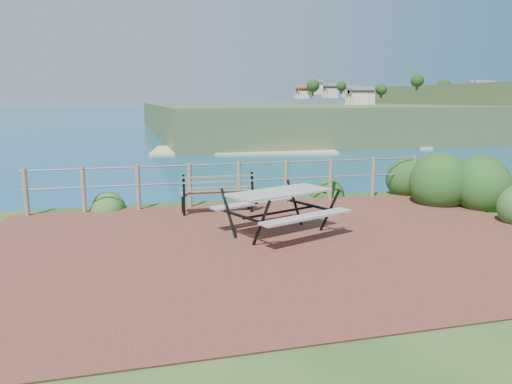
% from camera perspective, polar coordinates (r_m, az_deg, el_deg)
% --- Properties ---
extents(ground, '(10.00, 7.00, 0.12)m').
position_cam_1_polar(ground, '(8.60, 3.10, -5.98)').
color(ground, brown).
rests_on(ground, ground).
extents(ocean, '(1200.00, 1200.00, 0.00)m').
position_cam_1_polar(ocean, '(207.87, -14.34, 9.62)').
color(ocean, '#145D79').
rests_on(ocean, ground).
extents(safety_railing, '(9.40, 0.10, 1.00)m').
position_cam_1_polar(safety_railing, '(11.63, -1.95, 1.31)').
color(safety_railing, '#6B5B4C').
rests_on(safety_railing, ground).
extents(distant_bay, '(290.00, 232.36, 24.00)m').
position_cam_1_polar(distant_bay, '(274.13, 25.32, 8.79)').
color(distant_bay, '#355128').
rests_on(distant_bay, ground).
extents(picnic_table, '(2.04, 1.54, 0.80)m').
position_cam_1_polar(picnic_table, '(9.04, 2.70, -1.82)').
color(picnic_table, '#9B958B').
rests_on(picnic_table, ground).
extents(park_bench, '(1.59, 0.43, 0.89)m').
position_cam_1_polar(park_bench, '(10.78, -4.49, 0.62)').
color(park_bench, brown).
rests_on(park_bench, ground).
extents(shrub_right_front, '(1.61, 1.61, 2.28)m').
position_cam_1_polar(shrub_right_front, '(12.39, 22.68, -1.64)').
color(shrub_right_front, '#144417').
rests_on(shrub_right_front, ground).
extents(shrub_right_edge, '(1.13, 1.13, 1.62)m').
position_cam_1_polar(shrub_right_edge, '(13.84, 17.50, -0.09)').
color(shrub_right_edge, '#144417').
rests_on(shrub_right_edge, ground).
extents(shrub_lip_west, '(0.86, 0.86, 0.64)m').
position_cam_1_polar(shrub_lip_west, '(11.89, -17.11, -1.76)').
color(shrub_lip_west, '#1E521F').
rests_on(shrub_lip_west, ground).
extents(shrub_lip_east, '(0.82, 0.82, 0.58)m').
position_cam_1_polar(shrub_lip_east, '(12.81, 8.00, -0.53)').
color(shrub_lip_east, '#144417').
rests_on(shrub_lip_east, ground).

